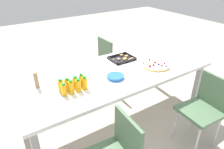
{
  "coord_description": "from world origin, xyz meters",
  "views": [
    {
      "loc": [
        -1.23,
        -1.79,
        1.88
      ],
      "look_at": [
        -0.1,
        -0.08,
        0.78
      ],
      "focal_mm": 33.22,
      "sensor_mm": 36.0,
      "label": 1
    }
  ],
  "objects_px": {
    "juice_bottle_7": "(82,80)",
    "juice_bottle_0": "(64,90)",
    "juice_bottle_2": "(78,85)",
    "fruit_pizza": "(156,65)",
    "plate_stack": "(115,77)",
    "juice_bottle_4": "(61,86)",
    "chair_far_right": "(111,57)",
    "snack_tray": "(123,59)",
    "napkin_stack": "(82,75)",
    "juice_bottle_5": "(68,84)",
    "chair_near_right": "(205,106)",
    "juice_bottle_3": "(84,83)",
    "party_table": "(115,75)",
    "cardboard_tube": "(36,80)",
    "juice_bottle_6": "(76,82)",
    "juice_bottle_1": "(71,87)"
  },
  "relations": [
    {
      "from": "chair_far_right",
      "to": "juice_bottle_2",
      "type": "height_order",
      "value": "juice_bottle_2"
    },
    {
      "from": "plate_stack",
      "to": "juice_bottle_0",
      "type": "bearing_deg",
      "value": -179.17
    },
    {
      "from": "party_table",
      "to": "juice_bottle_4",
      "type": "relative_size",
      "value": 16.17
    },
    {
      "from": "snack_tray",
      "to": "napkin_stack",
      "type": "xyz_separation_m",
      "value": [
        -0.64,
        -0.11,
        -0.01
      ]
    },
    {
      "from": "fruit_pizza",
      "to": "napkin_stack",
      "type": "bearing_deg",
      "value": 162.34
    },
    {
      "from": "chair_near_right",
      "to": "cardboard_tube",
      "type": "height_order",
      "value": "cardboard_tube"
    },
    {
      "from": "juice_bottle_6",
      "to": "plate_stack",
      "type": "relative_size",
      "value": 0.69
    },
    {
      "from": "juice_bottle_5",
      "to": "juice_bottle_7",
      "type": "height_order",
      "value": "juice_bottle_7"
    },
    {
      "from": "chair_far_right",
      "to": "juice_bottle_0",
      "type": "height_order",
      "value": "juice_bottle_0"
    },
    {
      "from": "party_table",
      "to": "juice_bottle_4",
      "type": "distance_m",
      "value": 0.71
    },
    {
      "from": "juice_bottle_4",
      "to": "cardboard_tube",
      "type": "relative_size",
      "value": 0.84
    },
    {
      "from": "party_table",
      "to": "napkin_stack",
      "type": "height_order",
      "value": "napkin_stack"
    },
    {
      "from": "party_table",
      "to": "juice_bottle_1",
      "type": "height_order",
      "value": "juice_bottle_1"
    },
    {
      "from": "cardboard_tube",
      "to": "juice_bottle_5",
      "type": "bearing_deg",
      "value": -41.59
    },
    {
      "from": "juice_bottle_2",
      "to": "juice_bottle_7",
      "type": "height_order",
      "value": "same"
    },
    {
      "from": "napkin_stack",
      "to": "cardboard_tube",
      "type": "distance_m",
      "value": 0.5
    },
    {
      "from": "juice_bottle_4",
      "to": "chair_far_right",
      "type": "bearing_deg",
      "value": 38.04
    },
    {
      "from": "juice_bottle_5",
      "to": "fruit_pizza",
      "type": "distance_m",
      "value": 1.12
    },
    {
      "from": "party_table",
      "to": "juice_bottle_6",
      "type": "xyz_separation_m",
      "value": [
        -0.55,
        -0.08,
        0.12
      ]
    },
    {
      "from": "chair_far_right",
      "to": "plate_stack",
      "type": "distance_m",
      "value": 1.2
    },
    {
      "from": "chair_far_right",
      "to": "fruit_pizza",
      "type": "relative_size",
      "value": 2.37
    },
    {
      "from": "snack_tray",
      "to": "plate_stack",
      "type": "bearing_deg",
      "value": -134.85
    },
    {
      "from": "juice_bottle_1",
      "to": "cardboard_tube",
      "type": "xyz_separation_m",
      "value": [
        -0.25,
        0.29,
        0.02
      ]
    },
    {
      "from": "juice_bottle_7",
      "to": "plate_stack",
      "type": "distance_m",
      "value": 0.39
    },
    {
      "from": "juice_bottle_0",
      "to": "napkin_stack",
      "type": "distance_m",
      "value": 0.42
    },
    {
      "from": "juice_bottle_1",
      "to": "fruit_pizza",
      "type": "bearing_deg",
      "value": -0.19
    },
    {
      "from": "juice_bottle_2",
      "to": "fruit_pizza",
      "type": "distance_m",
      "value": 1.04
    },
    {
      "from": "plate_stack",
      "to": "cardboard_tube",
      "type": "xyz_separation_m",
      "value": [
        -0.77,
        0.28,
        0.07
      ]
    },
    {
      "from": "chair_near_right",
      "to": "juice_bottle_1",
      "type": "relative_size",
      "value": 5.66
    },
    {
      "from": "chair_near_right",
      "to": "fruit_pizza",
      "type": "xyz_separation_m",
      "value": [
        -0.14,
        0.66,
        0.27
      ]
    },
    {
      "from": "chair_near_right",
      "to": "cardboard_tube",
      "type": "bearing_deg",
      "value": 61.76
    },
    {
      "from": "juice_bottle_7",
      "to": "snack_tray",
      "type": "xyz_separation_m",
      "value": [
        0.74,
        0.3,
        -0.05
      ]
    },
    {
      "from": "party_table",
      "to": "juice_bottle_0",
      "type": "bearing_deg",
      "value": -167.8
    },
    {
      "from": "fruit_pizza",
      "to": "juice_bottle_3",
      "type": "bearing_deg",
      "value": 179.46
    },
    {
      "from": "juice_bottle_7",
      "to": "juice_bottle_0",
      "type": "bearing_deg",
      "value": -161.8
    },
    {
      "from": "juice_bottle_0",
      "to": "juice_bottle_4",
      "type": "xyz_separation_m",
      "value": [
        -0.0,
        0.08,
        0.0
      ]
    },
    {
      "from": "chair_far_right",
      "to": "juice_bottle_7",
      "type": "distance_m",
      "value": 1.39
    },
    {
      "from": "juice_bottle_4",
      "to": "juice_bottle_2",
      "type": "bearing_deg",
      "value": -29.2
    },
    {
      "from": "juice_bottle_7",
      "to": "cardboard_tube",
      "type": "distance_m",
      "value": 0.45
    },
    {
      "from": "juice_bottle_2",
      "to": "plate_stack",
      "type": "xyz_separation_m",
      "value": [
        0.45,
        0.02,
        -0.05
      ]
    },
    {
      "from": "chair_near_right",
      "to": "cardboard_tube",
      "type": "relative_size",
      "value": 4.85
    },
    {
      "from": "fruit_pizza",
      "to": "snack_tray",
      "type": "bearing_deg",
      "value": 120.44
    },
    {
      "from": "juice_bottle_4",
      "to": "chair_near_right",
      "type": "bearing_deg",
      "value": -29.26
    },
    {
      "from": "juice_bottle_4",
      "to": "juice_bottle_7",
      "type": "xyz_separation_m",
      "value": [
        0.22,
        -0.0,
        -0.0
      ]
    },
    {
      "from": "chair_near_right",
      "to": "juice_bottle_3",
      "type": "distance_m",
      "value": 1.34
    },
    {
      "from": "juice_bottle_3",
      "to": "snack_tray",
      "type": "relative_size",
      "value": 0.47
    },
    {
      "from": "plate_stack",
      "to": "napkin_stack",
      "type": "bearing_deg",
      "value": 137.39
    },
    {
      "from": "juice_bottle_1",
      "to": "fruit_pizza",
      "type": "xyz_separation_m",
      "value": [
        1.11,
        -0.0,
        -0.06
      ]
    },
    {
      "from": "juice_bottle_2",
      "to": "juice_bottle_7",
      "type": "bearing_deg",
      "value": 47.21
    },
    {
      "from": "chair_far_right",
      "to": "snack_tray",
      "type": "xyz_separation_m",
      "value": [
        -0.24,
        -0.64,
        0.27
      ]
    }
  ]
}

